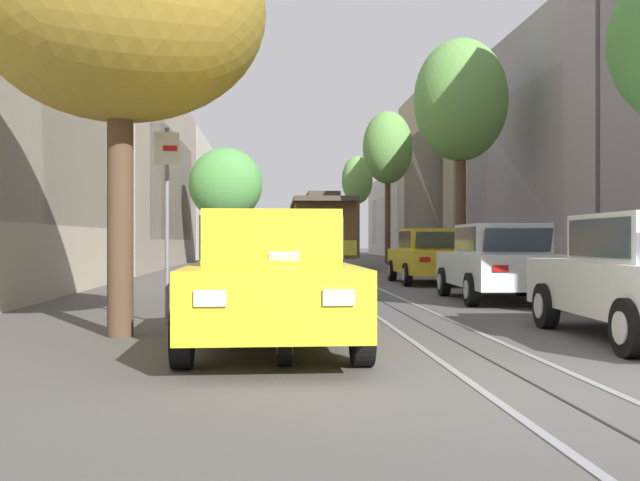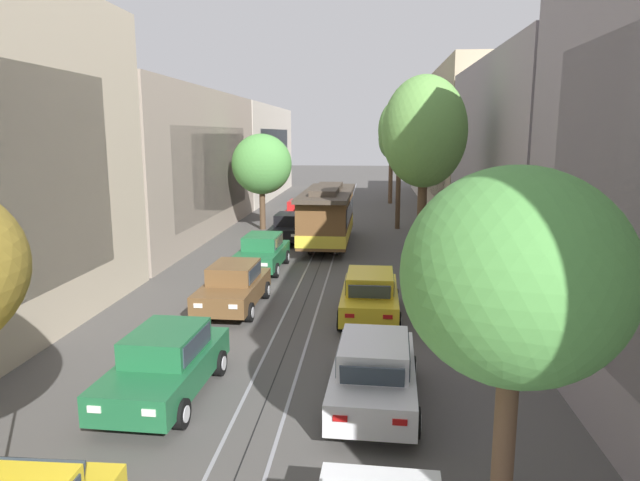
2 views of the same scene
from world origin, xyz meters
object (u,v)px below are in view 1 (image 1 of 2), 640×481
at_px(parked_car_white_second_right, 499,262).
at_px(parked_car_yellow_near_left, 271,279).
at_px(parked_car_brown_mid_left, 266,256).
at_px(pedestrian_on_right_pavement, 430,247).
at_px(street_tree_kerb_left_near, 120,13).
at_px(parked_car_red_sixth_left, 266,248).
at_px(parked_car_black_fifth_left, 270,250).
at_px(pedestrian_on_left_pavement, 448,248).
at_px(street_tree_kerb_right_second, 461,101).
at_px(street_tree_kerb_left_second, 226,185).
at_px(parked_car_green_second_left, 267,263).
at_px(parked_car_yellow_mid_right, 430,256).
at_px(street_tree_kerb_right_fourth, 357,181).
at_px(street_sign_post, 167,203).
at_px(cable_car_trolley, 321,231).
at_px(parked_car_green_fourth_left, 264,252).
at_px(motorcycle_with_rider, 284,296).
at_px(street_tree_kerb_right_mid, 388,149).

bearing_deg(parked_car_white_second_right, parked_car_yellow_near_left, -126.54).
bearing_deg(parked_car_brown_mid_left, pedestrian_on_right_pavement, 57.16).
bearing_deg(street_tree_kerb_left_near, parked_car_red_sixth_left, 86.79).
distance_m(parked_car_black_fifth_left, pedestrian_on_right_pavement, 7.32).
relative_size(parked_car_yellow_near_left, pedestrian_on_left_pavement, 2.66).
bearing_deg(street_tree_kerb_right_second, street_tree_kerb_left_second, 123.68).
bearing_deg(parked_car_red_sixth_left, parked_car_white_second_right, -79.27).
distance_m(parked_car_green_second_left, parked_car_yellow_mid_right, 7.73).
bearing_deg(street_tree_kerb_right_fourth, parked_car_green_second_left, -99.48).
relative_size(street_tree_kerb_right_fourth, street_sign_post, 2.53).
bearing_deg(pedestrian_on_right_pavement, street_tree_kerb_left_near, -111.36).
relative_size(street_tree_kerb_left_second, cable_car_trolley, 0.66).
xyz_separation_m(parked_car_black_fifth_left, street_sign_post, (-1.54, -23.45, 0.99)).
bearing_deg(street_tree_kerb_left_second, parked_car_green_fourth_left, -79.29).
height_order(parked_car_green_fourth_left, motorcycle_with_rider, parked_car_green_fourth_left).
bearing_deg(pedestrian_on_left_pavement, street_tree_kerb_right_mid, 94.04).
height_order(parked_car_green_fourth_left, street_tree_kerb_right_mid, street_tree_kerb_right_mid).
bearing_deg(parked_car_white_second_right, parked_car_red_sixth_left, 100.73).
bearing_deg(parked_car_black_fifth_left, parked_car_yellow_near_left, -90.05).
distance_m(parked_car_brown_mid_left, parked_car_green_fourth_left, 5.76).
bearing_deg(parked_car_green_second_left, parked_car_red_sixth_left, 90.27).
xyz_separation_m(parked_car_red_sixth_left, street_tree_kerb_right_mid, (6.51, -1.48, 5.38)).
xyz_separation_m(parked_car_green_fourth_left, pedestrian_on_right_pavement, (7.48, 5.68, 0.14)).
distance_m(parked_car_green_fourth_left, street_sign_post, 16.70).
bearing_deg(street_tree_kerb_right_fourth, street_tree_kerb_left_near, -100.75).
bearing_deg(parked_car_green_second_left, parked_car_yellow_mid_right, 52.75).
xyz_separation_m(parked_car_black_fifth_left, motorcycle_with_rider, (0.12, -26.38, -0.15)).
xyz_separation_m(parked_car_white_second_right, pedestrian_on_left_pavement, (2.33, 14.04, 0.13)).
xyz_separation_m(pedestrian_on_left_pavement, pedestrian_on_right_pavement, (0.21, 4.23, 0.01)).
relative_size(parked_car_white_second_right, street_tree_kerb_left_second, 0.73).
height_order(street_tree_kerb_right_second, pedestrian_on_right_pavement, street_tree_kerb_right_second).
relative_size(parked_car_white_second_right, cable_car_trolley, 0.48).
distance_m(parked_car_brown_mid_left, street_tree_kerb_right_second, 9.14).
bearing_deg(street_tree_kerb_right_second, pedestrian_on_left_pavement, 82.87).
relative_size(street_tree_kerb_right_second, motorcycle_with_rider, 4.13).
relative_size(pedestrian_on_left_pavement, street_sign_post, 0.57).
bearing_deg(parked_car_black_fifth_left, cable_car_trolley, -29.95).
height_order(parked_car_white_second_right, pedestrian_on_left_pavement, pedestrian_on_left_pavement).
distance_m(parked_car_yellow_near_left, parked_car_black_fifth_left, 25.79).
bearing_deg(street_tree_kerb_right_second, parked_car_green_second_left, -123.16).
height_order(parked_car_yellow_mid_right, street_tree_kerb_right_fourth, street_tree_kerb_right_fourth).
xyz_separation_m(parked_car_yellow_near_left, motorcycle_with_rider, (0.14, -0.59, -0.15)).
bearing_deg(pedestrian_on_right_pavement, parked_car_green_fourth_left, -142.76).
height_order(parked_car_green_fourth_left, street_sign_post, street_sign_post).
bearing_deg(pedestrian_on_right_pavement, street_tree_kerb_right_mid, 98.65).
bearing_deg(cable_car_trolley, street_tree_kerb_left_second, 130.53).
bearing_deg(pedestrian_on_left_pavement, parked_car_red_sixth_left, 121.33).
relative_size(street_tree_kerb_right_mid, motorcycle_with_rider, 4.13).
bearing_deg(parked_car_yellow_near_left, street_tree_kerb_right_mid, 78.43).
bearing_deg(motorcycle_with_rider, parked_car_green_fourth_left, 91.07).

